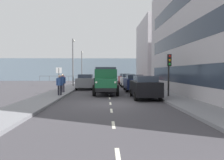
# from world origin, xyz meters

# --- Properties ---
(ground_plane) EXTENTS (80.00, 80.00, 0.00)m
(ground_plane) POSITION_xyz_m (0.00, -10.40, 0.00)
(ground_plane) COLOR #423F44
(sidewalk_left) EXTENTS (2.19, 41.20, 0.15)m
(sidewalk_left) POSITION_xyz_m (-4.68, -10.40, 0.07)
(sidewalk_left) COLOR gray
(sidewalk_left) RESTS_ON ground_plane
(sidewalk_right) EXTENTS (2.19, 41.20, 0.15)m
(sidewalk_right) POSITION_xyz_m (4.68, -10.40, 0.07)
(sidewalk_right) COLOR gray
(sidewalk_right) RESTS_ON ground_plane
(road_centreline_markings) EXTENTS (0.12, 37.18, 0.01)m
(road_centreline_markings) POSITION_xyz_m (0.00, -9.95, 0.00)
(road_centreline_markings) COLOR silver
(road_centreline_markings) RESTS_ON ground_plane
(building_far_block) EXTENTS (6.69, 11.40, 10.66)m
(building_far_block) POSITION_xyz_m (-9.12, -22.63, 5.33)
(building_far_block) COLOR #B7B2B7
(building_far_block) RESTS_ON ground_plane
(sea_horizon) EXTENTS (80.00, 0.80, 5.00)m
(sea_horizon) POSITION_xyz_m (0.00, -34.00, 2.50)
(sea_horizon) COLOR gray
(sea_horizon) RESTS_ON ground_plane
(seawall_railing) EXTENTS (28.08, 0.08, 1.20)m
(seawall_railing) POSITION_xyz_m (-0.00, -30.40, 0.92)
(seawall_railing) COLOR #4C5156
(seawall_railing) RESTS_ON ground_plane
(truck_vintage_green) EXTENTS (2.17, 5.64, 2.43)m
(truck_vintage_green) POSITION_xyz_m (0.29, -5.45, 1.18)
(truck_vintage_green) COLOR black
(truck_vintage_green) RESTS_ON ground_plane
(car_black_kerbside_near) EXTENTS (1.89, 4.21, 1.72)m
(car_black_kerbside_near) POSITION_xyz_m (-2.63, -2.49, 0.90)
(car_black_kerbside_near) COLOR black
(car_black_kerbside_near) RESTS_ON ground_plane
(car_navy_kerbside_1) EXTENTS (1.92, 4.22, 1.72)m
(car_navy_kerbside_1) POSITION_xyz_m (-2.63, -8.62, 0.90)
(car_navy_kerbside_1) COLOR navy
(car_navy_kerbside_1) RESTS_ON ground_plane
(car_white_kerbside_2) EXTENTS (1.92, 3.82, 1.72)m
(car_white_kerbside_2) POSITION_xyz_m (-2.63, -14.49, 0.89)
(car_white_kerbside_2) COLOR white
(car_white_kerbside_2) RESTS_ON ground_plane
(car_red_kerbside_3) EXTENTS (1.79, 4.18, 1.72)m
(car_red_kerbside_3) POSITION_xyz_m (-2.63, -19.71, 0.89)
(car_red_kerbside_3) COLOR #B21E1E
(car_red_kerbside_3) RESTS_ON ground_plane
(car_grey_oppositeside_0) EXTENTS (1.96, 4.01, 1.72)m
(car_grey_oppositeside_0) POSITION_xyz_m (2.63, -11.06, 0.90)
(car_grey_oppositeside_0) COLOR slate
(car_grey_oppositeside_0) RESTS_ON ground_plane
(pedestrian_with_bag) EXTENTS (0.53, 0.34, 1.61)m
(pedestrian_with_bag) POSITION_xyz_m (3.98, -3.61, 1.09)
(pedestrian_with_bag) COLOR black
(pedestrian_with_bag) RESTS_ON sidewalk_right
(pedestrian_in_dark_coat) EXTENTS (0.53, 0.34, 1.65)m
(pedestrian_in_dark_coat) POSITION_xyz_m (4.25, -6.09, 1.12)
(pedestrian_in_dark_coat) COLOR #383342
(pedestrian_in_dark_coat) RESTS_ON sidewalk_right
(pedestrian_strolling) EXTENTS (0.53, 0.34, 1.63)m
(pedestrian_strolling) POSITION_xyz_m (4.88, -9.09, 1.11)
(pedestrian_strolling) COLOR #4C473D
(pedestrian_strolling) RESTS_ON sidewalk_right
(traffic_light_near) EXTENTS (0.28, 0.41, 3.20)m
(traffic_light_near) POSITION_xyz_m (-4.55, -2.71, 2.47)
(traffic_light_near) COLOR black
(traffic_light_near) RESTS_ON sidewalk_left
(lamp_post_promenade) EXTENTS (0.32, 1.14, 6.21)m
(lamp_post_promenade) POSITION_xyz_m (4.62, -14.64, 3.87)
(lamp_post_promenade) COLOR #59595B
(lamp_post_promenade) RESTS_ON sidewalk_right
(lamp_post_far) EXTENTS (0.32, 1.14, 5.65)m
(lamp_post_far) POSITION_xyz_m (4.70, -25.40, 3.57)
(lamp_post_far) COLOR #59595B
(lamp_post_far) RESTS_ON sidewalk_right
(street_sign) EXTENTS (0.50, 0.07, 2.25)m
(street_sign) POSITION_xyz_m (4.45, -5.48, 1.68)
(street_sign) COLOR #4C4C4C
(street_sign) RESTS_ON sidewalk_right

